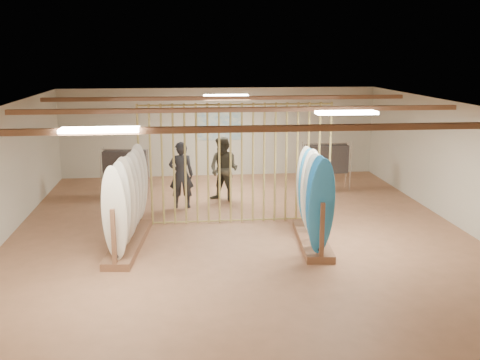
{
  "coord_description": "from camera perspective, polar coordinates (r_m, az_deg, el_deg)",
  "views": [
    {
      "loc": [
        -1.29,
        -11.75,
        3.92
      ],
      "look_at": [
        0.0,
        0.0,
        1.2
      ],
      "focal_mm": 42.0,
      "sensor_mm": 36.0,
      "label": 1
    }
  ],
  "objects": [
    {
      "name": "wall_front",
      "position": [
        6.41,
        5.96,
        -10.26
      ],
      "size": [
        12.0,
        0.0,
        12.0
      ],
      "primitive_type": "plane",
      "rotation": [
        -1.57,
        0.0,
        0.0
      ],
      "color": "beige",
      "rests_on": "ground"
    },
    {
      "name": "clothing_rack_b",
      "position": [
        16.18,
        8.76,
        2.11
      ],
      "size": [
        1.32,
        0.36,
        1.41
      ],
      "rotation": [
        0.0,
        0.0,
        0.02
      ],
      "color": "silver",
      "rests_on": "floor"
    },
    {
      "name": "wall_right",
      "position": [
        13.56,
        21.5,
        1.34
      ],
      "size": [
        0.0,
        12.0,
        12.0
      ],
      "primitive_type": "plane",
      "rotation": [
        1.57,
        0.0,
        -1.57
      ],
      "color": "beige",
      "rests_on": "ground"
    },
    {
      "name": "clothing_rack_a",
      "position": [
        15.56,
        -11.55,
        1.48
      ],
      "size": [
        1.27,
        0.51,
        1.37
      ],
      "rotation": [
        0.0,
        0.0,
        -0.16
      ],
      "color": "silver",
      "rests_on": "floor"
    },
    {
      "name": "shopper_b",
      "position": [
        14.83,
        -1.66,
        1.53
      ],
      "size": [
        1.2,
        1.14,
        1.97
      ],
      "primitive_type": "imported",
      "rotation": [
        0.0,
        0.0,
        -0.59
      ],
      "color": "#363429",
      "rests_on": "floor"
    },
    {
      "name": "floor",
      "position": [
        12.45,
        0.0,
        -5.39
      ],
      "size": [
        12.0,
        12.0,
        0.0
      ],
      "primitive_type": "plane",
      "color": "#A57050",
      "rests_on": "ground"
    },
    {
      "name": "rack_right",
      "position": [
        11.71,
        7.41,
        -3.22
      ],
      "size": [
        0.76,
        2.5,
        1.98
      ],
      "rotation": [
        0.0,
        0.0,
        -0.09
      ],
      "color": "brown",
      "rests_on": "floor"
    },
    {
      "name": "rack_left",
      "position": [
        11.66,
        -11.34,
        -3.48
      ],
      "size": [
        0.82,
        2.84,
        1.96
      ],
      "rotation": [
        0.0,
        0.0,
        -0.1
      ],
      "color": "brown",
      "rests_on": "floor"
    },
    {
      "name": "light_panels",
      "position": [
        11.88,
        0.0,
        7.26
      ],
      "size": [
        1.2,
        0.35,
        0.06
      ],
      "primitive_type": "cube",
      "color": "white",
      "rests_on": "ground"
    },
    {
      "name": "poster",
      "position": [
        17.93,
        -2.1,
        5.51
      ],
      "size": [
        1.4,
        0.03,
        0.9
      ],
      "primitive_type": "cube",
      "color": "#3783C0",
      "rests_on": "ground"
    },
    {
      "name": "wall_back",
      "position": [
        17.97,
        -2.1,
        4.89
      ],
      "size": [
        12.0,
        0.0,
        12.0
      ],
      "primitive_type": "plane",
      "rotation": [
        1.57,
        0.0,
        0.0
      ],
      "color": "beige",
      "rests_on": "ground"
    },
    {
      "name": "bamboo_partition",
      "position": [
        12.87,
        -0.39,
        1.66
      ],
      "size": [
        4.45,
        0.05,
        2.78
      ],
      "color": "tan",
      "rests_on": "ground"
    },
    {
      "name": "ceiling",
      "position": [
        11.87,
        0.0,
        7.55
      ],
      "size": [
        12.0,
        12.0,
        0.0
      ],
      "primitive_type": "plane",
      "rotation": [
        3.14,
        0.0,
        0.0
      ],
      "color": "#9D9994",
      "rests_on": "ground"
    },
    {
      "name": "shopper_a",
      "position": [
        14.27,
        -6.0,
        0.95
      ],
      "size": [
        0.71,
        0.48,
        1.94
      ],
      "primitive_type": "imported",
      "rotation": [
        0.0,
        0.0,
        3.15
      ],
      "color": "#23242A",
      "rests_on": "floor"
    },
    {
      "name": "ceiling_slats",
      "position": [
        11.88,
        0.0,
        7.16
      ],
      "size": [
        9.5,
        6.12,
        0.1
      ],
      "primitive_type": "cube",
      "color": "brown",
      "rests_on": "ground"
    }
  ]
}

